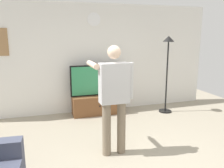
% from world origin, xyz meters
% --- Properties ---
extents(back_wall, '(6.40, 0.10, 2.70)m').
position_xyz_m(back_wall, '(0.00, 2.95, 1.35)').
color(back_wall, silver).
rests_on(back_wall, ground_plane).
extents(tv_stand, '(1.25, 0.44, 0.47)m').
position_xyz_m(tv_stand, '(0.08, 2.60, 0.24)').
color(tv_stand, brown).
rests_on(tv_stand, ground_plane).
extents(television, '(1.31, 0.07, 0.75)m').
position_xyz_m(television, '(0.08, 2.65, 0.85)').
color(television, black).
rests_on(television, tv_stand).
extents(wall_clock, '(0.32, 0.03, 0.32)m').
position_xyz_m(wall_clock, '(0.08, 2.89, 2.31)').
color(wall_clock, white).
extents(floor_lamp, '(0.32, 0.32, 1.92)m').
position_xyz_m(floor_lamp, '(1.78, 2.25, 1.37)').
color(floor_lamp, black).
rests_on(floor_lamp, ground_plane).
extents(person_standing_nearer_lamp, '(0.64, 0.78, 1.78)m').
position_xyz_m(person_standing_nearer_lamp, '(-0.13, 0.61, 1.02)').
color(person_standing_nearer_lamp, '#7A6B56').
rests_on(person_standing_nearer_lamp, ground_plane).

